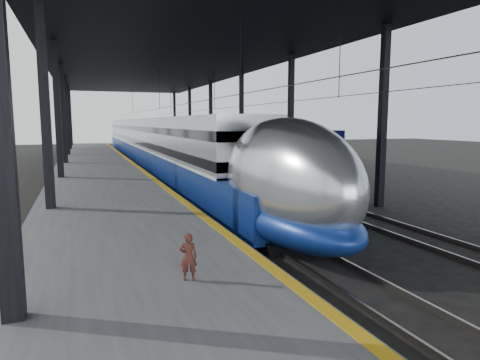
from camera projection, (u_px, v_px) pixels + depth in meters
ground at (237, 254)px, 13.97m from camera, size 160.00×160.00×0.00m
platform at (98, 174)px, 31.26m from camera, size 6.00×80.00×1.00m
yellow_strip at (137, 166)px, 32.17m from camera, size 0.30×80.00×0.01m
rails at (204, 175)px, 34.09m from camera, size 6.52×80.00×0.16m
canopy at (169, 57)px, 31.98m from camera, size 18.00×75.00×9.47m
tgv_train at (155, 145)px, 40.38m from camera, size 3.22×65.20×4.61m
second_train at (192, 143)px, 47.46m from camera, size 2.81×56.05×3.87m
child at (188, 257)px, 8.87m from camera, size 0.42×0.34×1.01m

